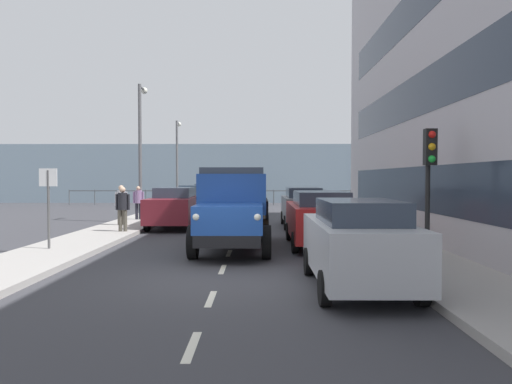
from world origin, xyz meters
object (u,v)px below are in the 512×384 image
at_px(truck_vintage_blue, 232,211).
at_px(pedestrian_near_railing, 138,200).
at_px(car_navy_oppositeside_2, 206,196).
at_px(car_teal_oppositeside_1, 194,200).
at_px(lamp_post_far, 177,155).
at_px(car_maroon_oppositeside_0, 175,207).
at_px(pedestrian_couple_b, 123,205).
at_px(pedestrian_strolling, 121,202).
at_px(car_red_kerbside_1, 320,217).
at_px(street_sign, 48,194).
at_px(lamp_post_promenade, 141,139).
at_px(car_silver_kerbside_near, 358,243).
at_px(traffic_light_near, 429,164).
at_px(car_grey_kerbside_2, 303,207).

height_order(truck_vintage_blue, pedestrian_near_railing, truck_vintage_blue).
distance_m(car_navy_oppositeside_2, pedestrian_near_railing, 9.82).
bearing_deg(car_teal_oppositeside_1, car_navy_oppositeside_2, -90.00).
relative_size(pedestrian_near_railing, lamp_post_far, 0.26).
bearing_deg(car_maroon_oppositeside_0, car_navy_oppositeside_2, -90.00).
height_order(car_teal_oppositeside_1, car_navy_oppositeside_2, same).
distance_m(car_maroon_oppositeside_0, pedestrian_couple_b, 3.11).
relative_size(car_teal_oppositeside_1, lamp_post_far, 0.71).
xyz_separation_m(pedestrian_strolling, pedestrian_near_railing, (-0.05, -2.63, -0.05)).
bearing_deg(car_navy_oppositeside_2, car_red_kerbside_1, 107.64).
bearing_deg(street_sign, car_navy_oppositeside_2, -97.00).
xyz_separation_m(car_red_kerbside_1, car_maroon_oppositeside_0, (5.49, -5.43, 0.00)).
height_order(pedestrian_couple_b, lamp_post_promenade, lamp_post_promenade).
relative_size(car_silver_kerbside_near, car_maroon_oppositeside_0, 0.88).
relative_size(truck_vintage_blue, car_teal_oppositeside_1, 1.33).
bearing_deg(pedestrian_near_railing, lamp_post_far, -89.87).
height_order(pedestrian_couple_b, street_sign, street_sign).
bearing_deg(pedestrian_near_railing, truck_vintage_blue, 119.71).
distance_m(truck_vintage_blue, traffic_light_near, 5.50).
relative_size(truck_vintage_blue, lamp_post_promenade, 0.87).
relative_size(pedestrian_couple_b, lamp_post_promenade, 0.26).
xyz_separation_m(car_silver_kerbside_near, traffic_light_near, (-2.34, -2.70, 1.58)).
bearing_deg(pedestrian_couple_b, car_red_kerbside_1, 158.85).
bearing_deg(car_red_kerbside_1, traffic_light_near, 128.66).
bearing_deg(car_grey_kerbside_2, car_silver_kerbside_near, 90.00).
height_order(car_teal_oppositeside_1, lamp_post_promenade, lamp_post_promenade).
bearing_deg(pedestrian_strolling, car_teal_oppositeside_1, -109.36).
height_order(car_silver_kerbside_near, car_grey_kerbside_2, same).
bearing_deg(car_red_kerbside_1, pedestrian_strolling, -33.29).
height_order(car_silver_kerbside_near, car_navy_oppositeside_2, same).
relative_size(car_grey_kerbside_2, pedestrian_strolling, 2.45).
xyz_separation_m(car_grey_kerbside_2, car_navy_oppositeside_2, (5.49, -11.65, -0.00)).
height_order(pedestrian_couple_b, lamp_post_far, lamp_post_far).
relative_size(car_grey_kerbside_2, street_sign, 1.82).
distance_m(car_navy_oppositeside_2, lamp_post_far, 3.84).
distance_m(car_grey_kerbside_2, car_navy_oppositeside_2, 12.88).
bearing_deg(car_silver_kerbside_near, lamp_post_far, -72.39).
relative_size(car_red_kerbside_1, street_sign, 1.97).
xyz_separation_m(truck_vintage_blue, car_navy_oppositeside_2, (2.83, -18.33, -0.28)).
bearing_deg(car_red_kerbside_1, pedestrian_couple_b, -21.15).
bearing_deg(lamp_post_promenade, pedestrian_strolling, 87.36).
bearing_deg(car_silver_kerbside_near, pedestrian_couple_b, -50.10).
distance_m(car_navy_oppositeside_2, pedestrian_couple_b, 14.65).
distance_m(car_silver_kerbside_near, street_sign, 8.84).
distance_m(lamp_post_far, street_sign, 20.24).
bearing_deg(traffic_light_near, pedestrian_couple_b, -31.14).
bearing_deg(car_grey_kerbside_2, pedestrian_couple_b, 22.82).
bearing_deg(lamp_post_far, car_teal_oppositeside_1, 106.92).
relative_size(pedestrian_couple_b, street_sign, 0.73).
bearing_deg(car_navy_oppositeside_2, street_sign, 83.00).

